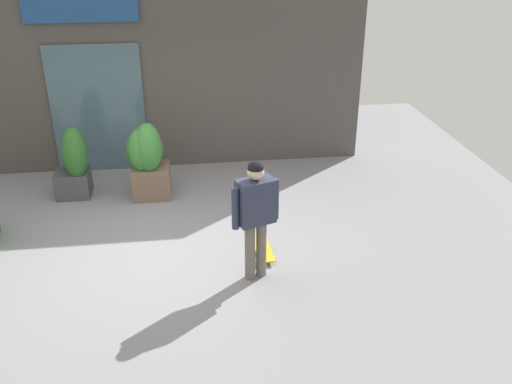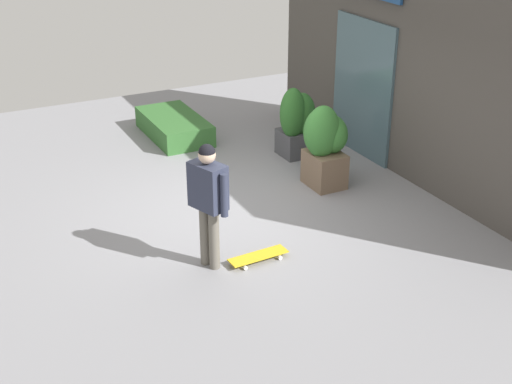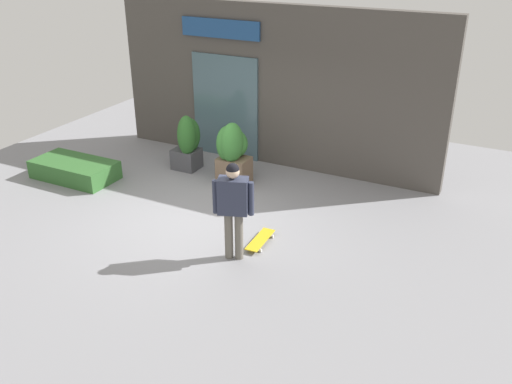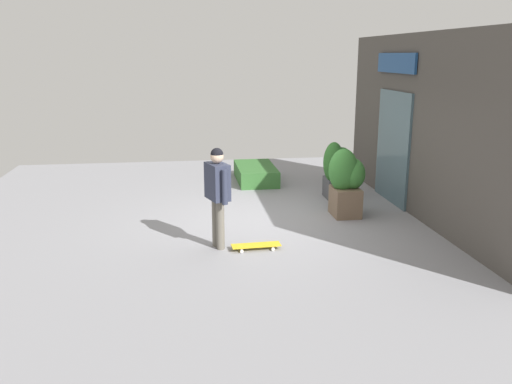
{
  "view_description": "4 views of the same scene",
  "coord_description": "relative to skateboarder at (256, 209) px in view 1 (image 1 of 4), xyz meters",
  "views": [
    {
      "loc": [
        0.43,
        -6.76,
        4.07
      ],
      "look_at": [
        1.28,
        -0.36,
        0.91
      ],
      "focal_mm": 38.54,
      "sensor_mm": 36.0,
      "label": 1
    },
    {
      "loc": [
        8.12,
        -3.81,
        4.52
      ],
      "look_at": [
        1.28,
        -0.36,
        0.91
      ],
      "focal_mm": 49.27,
      "sensor_mm": 36.0,
      "label": 2
    },
    {
      "loc": [
        4.9,
        -7.46,
        4.68
      ],
      "look_at": [
        1.28,
        -0.36,
        0.91
      ],
      "focal_mm": 39.07,
      "sensor_mm": 36.0,
      "label": 3
    },
    {
      "loc": [
        9.12,
        -1.45,
        2.97
      ],
      "look_at": [
        1.28,
        -0.36,
        0.91
      ],
      "focal_mm": 37.09,
      "sensor_mm": 36.0,
      "label": 4
    }
  ],
  "objects": [
    {
      "name": "skateboarder",
      "position": [
        0.0,
        0.0,
        0.0
      ],
      "size": [
        0.6,
        0.4,
        1.6
      ],
      "rotation": [
        0.0,
        0.0,
        1.92
      ],
      "color": "#666056",
      "rests_on": "ground_plane"
    },
    {
      "name": "skateboard",
      "position": [
        0.17,
        0.58,
        -0.91
      ],
      "size": [
        0.29,
        0.78,
        0.08
      ],
      "rotation": [
        0.0,
        0.0,
        1.62
      ],
      "color": "gold",
      "rests_on": "ground_plane"
    },
    {
      "name": "building_facade",
      "position": [
        -1.24,
        3.89,
        0.7
      ],
      "size": [
        7.3,
        0.31,
        3.37
      ],
      "color": "#4C4742",
      "rests_on": "ground_plane"
    },
    {
      "name": "ground_plane",
      "position": [
        -1.2,
        0.95,
        -0.98
      ],
      "size": [
        12.0,
        12.0,
        0.0
      ],
      "primitive_type": "plane",
      "color": "gray"
    },
    {
      "name": "planter_box_right",
      "position": [
        -1.43,
        2.51,
        -0.27
      ],
      "size": [
        0.68,
        0.72,
        1.29
      ],
      "color": "brown",
      "rests_on": "ground_plane"
    },
    {
      "name": "planter_box_left",
      "position": [
        -2.6,
        2.69,
        -0.36
      ],
      "size": [
        0.58,
        0.65,
        1.23
      ],
      "color": "#47474C",
      "rests_on": "ground_plane"
    }
  ]
}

